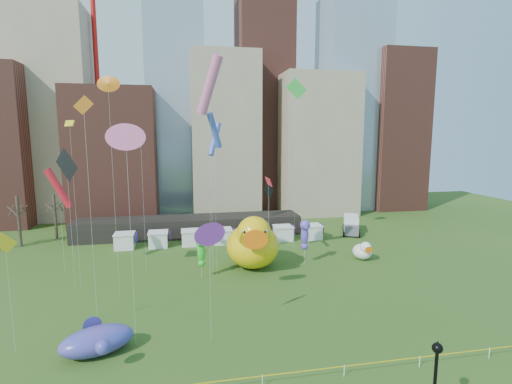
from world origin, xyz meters
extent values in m
cube|color=gray|center=(-30.00, 62.00, 21.00)|extent=(14.00, 12.00, 42.00)
cube|color=brown|center=(-18.00, 56.00, 13.00)|extent=(16.00, 14.00, 26.00)
cube|color=#8C9EB2|center=(-6.00, 64.00, 27.50)|extent=(12.00, 12.00, 55.00)
cube|color=gray|center=(4.00, 60.00, 17.00)|extent=(14.00, 14.00, 34.00)
cube|color=brown|center=(14.00, 66.00, 34.00)|extent=(12.00, 12.00, 68.00)
cube|color=gray|center=(24.00, 58.00, 15.00)|extent=(16.00, 14.00, 30.00)
cube|color=#8C9EB2|center=(34.00, 62.00, 24.00)|extent=(14.00, 12.00, 48.00)
cube|color=brown|center=(44.00, 60.00, 18.00)|extent=(12.00, 12.00, 36.00)
cylinder|color=red|center=(-22.00, 64.00, 38.00)|extent=(1.00, 1.00, 76.00)
cylinder|color=red|center=(30.00, 64.00, 38.00)|extent=(1.00, 1.00, 76.00)
cube|color=black|center=(-4.00, 42.00, 1.60)|extent=(38.00, 6.00, 3.20)
cube|color=white|center=(-14.00, 36.00, 1.10)|extent=(2.80, 2.80, 2.20)
cube|color=red|center=(-12.20, 36.00, 1.60)|extent=(0.08, 1.40, 1.60)
cube|color=white|center=(-9.00, 36.00, 1.10)|extent=(2.80, 2.80, 2.20)
cube|color=red|center=(-7.20, 36.00, 1.60)|extent=(0.08, 1.40, 1.60)
cube|color=white|center=(-4.00, 36.00, 1.10)|extent=(2.80, 2.80, 2.20)
cube|color=red|center=(-2.20, 36.00, 1.60)|extent=(0.08, 1.40, 1.60)
cube|color=white|center=(1.00, 36.00, 1.10)|extent=(2.80, 2.80, 2.20)
cube|color=red|center=(2.80, 36.00, 1.60)|extent=(0.08, 1.40, 1.60)
cube|color=white|center=(6.00, 36.00, 1.10)|extent=(2.80, 2.80, 2.20)
cube|color=red|center=(7.80, 36.00, 1.60)|extent=(0.08, 1.40, 1.60)
cube|color=white|center=(11.00, 36.00, 1.10)|extent=(2.80, 2.80, 2.20)
cube|color=red|center=(12.80, 36.00, 1.60)|extent=(0.08, 1.40, 1.60)
cube|color=white|center=(16.00, 36.00, 1.10)|extent=(2.80, 2.80, 2.20)
cube|color=red|center=(17.80, 36.00, 1.60)|extent=(0.08, 1.40, 1.60)
cylinder|color=#382B21|center=(-30.00, 40.00, 4.00)|extent=(0.44, 0.44, 8.00)
cylinder|color=#382B21|center=(-26.00, 44.00, 3.75)|extent=(0.44, 0.44, 7.50)
cylinder|color=white|center=(0.00, 0.00, 0.45)|extent=(0.06, 0.06, 0.90)
cylinder|color=white|center=(6.00, 0.00, 0.45)|extent=(0.06, 0.06, 0.90)
cylinder|color=white|center=(12.00, 0.00, 0.45)|extent=(0.06, 0.06, 0.90)
cylinder|color=white|center=(18.00, 0.00, 0.45)|extent=(0.06, 0.06, 0.90)
cube|color=yellow|center=(0.00, 0.00, 0.80)|extent=(50.00, 0.02, 0.07)
ellipsoid|color=yellow|center=(3.76, 24.20, 2.86)|extent=(7.85, 8.90, 5.72)
ellipsoid|color=yellow|center=(4.15, 27.34, 2.71)|extent=(2.06, 1.69, 2.32)
sphere|color=yellow|center=(3.45, 21.66, 5.16)|extent=(4.79, 4.79, 4.30)
cone|color=orange|center=(3.23, 19.85, 5.01)|extent=(2.58, 2.21, 2.36)
sphere|color=white|center=(2.14, 20.63, 5.73)|extent=(0.77, 0.77, 0.77)
sphere|color=white|center=(4.48, 20.35, 5.73)|extent=(0.77, 0.77, 0.77)
sphere|color=black|center=(2.09, 20.27, 5.73)|extent=(0.39, 0.39, 0.39)
sphere|color=black|center=(4.44, 19.98, 5.73)|extent=(0.39, 0.39, 0.39)
ellipsoid|color=white|center=(19.35, 24.41, 1.06)|extent=(2.62, 3.06, 2.12)
ellipsoid|color=white|center=(19.33, 25.58, 1.01)|extent=(0.71, 0.56, 0.86)
sphere|color=white|center=(19.37, 23.46, 1.91)|extent=(1.62, 1.62, 1.60)
cone|color=orange|center=(19.38, 22.78, 1.86)|extent=(0.89, 0.73, 0.88)
sphere|color=white|center=(18.94, 23.01, 2.13)|extent=(0.29, 0.29, 0.29)
sphere|color=white|center=(19.81, 23.03, 2.13)|extent=(0.29, 0.29, 0.29)
sphere|color=black|center=(18.94, 22.88, 2.13)|extent=(0.14, 0.14, 0.14)
sphere|color=black|center=(19.82, 22.89, 2.13)|extent=(0.14, 0.14, 0.14)
cylinder|color=silver|center=(-3.08, 21.32, 1.64)|extent=(0.03, 0.03, 3.28)
ellipsoid|color=green|center=(-3.08, 21.32, 3.28)|extent=(1.19, 1.10, 2.43)
sphere|color=green|center=(-3.08, 21.17, 4.58)|extent=(1.63, 1.63, 1.24)
cone|color=green|center=(-3.08, 20.61, 4.51)|extent=(0.71, 0.88, 0.43)
sphere|color=green|center=(-3.08, 21.37, 1.88)|extent=(0.87, 0.87, 0.87)
cylinder|color=silver|center=(10.78, 23.99, 1.98)|extent=(0.03, 0.03, 3.96)
ellipsoid|color=#5F44CE|center=(10.78, 23.99, 3.96)|extent=(1.20, 1.05, 2.66)
sphere|color=#5F44CE|center=(10.78, 23.84, 5.38)|extent=(1.61, 1.61, 1.36)
cone|color=#5F44CE|center=(10.78, 23.23, 5.31)|extent=(0.64, 0.93, 0.48)
sphere|color=#5F44CE|center=(10.78, 24.04, 2.43)|extent=(0.95, 0.95, 0.95)
ellipsoid|color=#643CA4|center=(-12.02, 6.45, 1.09)|extent=(6.36, 4.84, 2.17)
cone|color=#643CA4|center=(-13.09, 9.30, 1.41)|extent=(2.04, 2.16, 1.52)
sphere|color=#643CA4|center=(-11.03, 3.81, 1.96)|extent=(1.09, 1.09, 1.09)
sphere|color=black|center=(8.76, -6.00, 5.37)|extent=(0.61, 0.61, 0.61)
cone|color=black|center=(8.76, -6.00, 5.70)|extent=(0.22, 0.22, 0.27)
cube|color=white|center=(24.36, 39.04, 1.60)|extent=(4.28, 5.71, 2.58)
cube|color=#595960|center=(23.08, 36.00, 1.08)|extent=(2.91, 2.63, 1.65)
cylinder|color=black|center=(22.45, 37.83, 0.46)|extent=(0.60, 0.95, 0.93)
cylinder|color=black|center=(24.83, 36.83, 0.46)|extent=(0.60, 0.95, 0.93)
cylinder|color=black|center=(23.81, 41.06, 0.46)|extent=(0.60, 0.95, 0.93)
cylinder|color=black|center=(26.19, 40.06, 0.46)|extent=(0.60, 0.95, 0.93)
cylinder|color=silver|center=(5.94, 24.73, 5.60)|extent=(0.02, 0.02, 11.21)
cube|color=red|center=(5.94, 24.73, 11.21)|extent=(0.57, 3.22, 0.98)
cylinder|color=silver|center=(-1.85, 19.30, 11.29)|extent=(0.02, 0.02, 22.57)
cylinder|color=pink|center=(-1.85, 19.30, 22.57)|extent=(3.23, 3.55, 6.35)
cylinder|color=silver|center=(8.00, 33.39, 4.38)|extent=(0.02, 0.02, 8.76)
cube|color=black|center=(8.00, 33.39, 8.76)|extent=(1.94, 2.03, 2.77)
cylinder|color=silver|center=(-9.83, 24.45, 8.26)|extent=(0.02, 0.02, 16.52)
cube|color=green|center=(-9.83, 24.45, 16.52)|extent=(0.45, 1.65, 1.69)
cylinder|color=silver|center=(-18.41, 7.60, 4.55)|extent=(0.02, 0.02, 9.10)
cube|color=yellow|center=(-18.41, 7.60, 9.10)|extent=(1.42, 0.93, 1.67)
cylinder|color=silver|center=(-1.23, 21.59, 8.85)|extent=(0.02, 0.02, 17.70)
cylinder|color=blue|center=(-1.23, 21.59, 17.70)|extent=(2.14, 2.33, 4.18)
cylinder|color=silver|center=(-12.69, 9.91, 9.79)|extent=(0.02, 0.02, 19.59)
cube|color=orange|center=(-12.69, 9.91, 19.59)|extent=(1.55, 0.28, 1.56)
cylinder|color=silver|center=(-1.29, 30.21, 9.90)|extent=(0.02, 0.02, 19.80)
cube|color=purple|center=(-1.29, 30.21, 19.80)|extent=(0.51, 2.27, 0.70)
cylinder|color=silver|center=(-19.89, 26.26, 5.39)|extent=(0.02, 0.02, 10.78)
cylinder|color=red|center=(-19.89, 26.26, 10.78)|extent=(3.09, 1.40, 5.08)
cylinder|color=silver|center=(-9.18, 7.15, 8.52)|extent=(0.02, 0.02, 17.05)
cone|color=pink|center=(-9.18, 7.15, 17.05)|extent=(2.06, 0.55, 2.05)
cylinder|color=silver|center=(-17.42, 21.26, 6.99)|extent=(0.02, 0.02, 13.98)
cube|color=black|center=(-17.42, 21.26, 13.98)|extent=(2.85, 2.50, 3.77)
cylinder|color=silver|center=(11.43, 31.05, 11.90)|extent=(0.02, 0.02, 23.80)
cube|color=green|center=(11.43, 31.05, 23.80)|extent=(2.97, 0.60, 3.02)
cylinder|color=silver|center=(-16.93, 21.67, 9.22)|extent=(0.02, 0.02, 18.44)
cube|color=yellow|center=(-16.93, 21.67, 18.44)|extent=(1.55, 1.92, 0.67)
cylinder|color=silver|center=(-0.20, 33.93, 8.30)|extent=(0.02, 0.02, 16.61)
cylinder|color=blue|center=(-0.20, 33.93, 16.61)|extent=(2.52, 2.83, 5.02)
cylinder|color=silver|center=(-12.12, 18.07, 11.14)|extent=(0.02, 0.02, 22.28)
cone|color=orange|center=(-12.12, 18.07, 22.28)|extent=(1.61, 0.59, 1.61)
cylinder|color=silver|center=(-3.03, 6.61, 4.65)|extent=(0.02, 0.02, 9.29)
cone|color=purple|center=(-3.03, 6.61, 9.29)|extent=(1.82, 1.05, 1.91)
camera|label=1|loc=(-5.00, -23.75, 17.21)|focal=27.00mm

